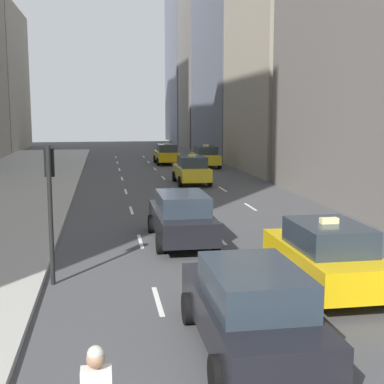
{
  "coord_description": "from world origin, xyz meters",
  "views": [
    {
      "loc": [
        -1.38,
        -4.04,
        4.39
      ],
      "look_at": [
        1.64,
        14.19,
        1.65
      ],
      "focal_mm": 50.0,
      "sensor_mm": 36.0,
      "label": 1
    }
  ],
  "objects_px": {
    "sedan_black_near": "(250,308)",
    "taxi_second": "(192,170)",
    "taxi_third": "(167,154)",
    "taxi_fourth": "(325,255)",
    "traffic_light_pole": "(50,192)",
    "taxi_lead": "(205,156)",
    "sedan_silver_behind": "(182,217)"
  },
  "relations": [
    {
      "from": "sedan_black_near",
      "to": "traffic_light_pole",
      "type": "height_order",
      "value": "traffic_light_pole"
    },
    {
      "from": "taxi_lead",
      "to": "taxi_third",
      "type": "height_order",
      "value": "same"
    },
    {
      "from": "taxi_second",
      "to": "taxi_third",
      "type": "bearing_deg",
      "value": 90.0
    },
    {
      "from": "taxi_lead",
      "to": "sedan_silver_behind",
      "type": "distance_m",
      "value": 25.59
    },
    {
      "from": "taxi_second",
      "to": "traffic_light_pole",
      "type": "xyz_separation_m",
      "value": [
        -6.75,
        -18.83,
        1.53
      ]
    },
    {
      "from": "taxi_lead",
      "to": "sedan_silver_behind",
      "type": "bearing_deg",
      "value": -102.64
    },
    {
      "from": "taxi_lead",
      "to": "sedan_silver_behind",
      "type": "xyz_separation_m",
      "value": [
        -5.6,
        -24.96,
        -0.0
      ]
    },
    {
      "from": "taxi_lead",
      "to": "taxi_second",
      "type": "relative_size",
      "value": 1.0
    },
    {
      "from": "taxi_second",
      "to": "traffic_light_pole",
      "type": "relative_size",
      "value": 1.22
    },
    {
      "from": "taxi_fourth",
      "to": "sedan_silver_behind",
      "type": "bearing_deg",
      "value": 116.78
    },
    {
      "from": "taxi_second",
      "to": "sedan_black_near",
      "type": "bearing_deg",
      "value": -96.77
    },
    {
      "from": "taxi_lead",
      "to": "taxi_fourth",
      "type": "distance_m",
      "value": 30.64
    },
    {
      "from": "taxi_third",
      "to": "traffic_light_pole",
      "type": "bearing_deg",
      "value": -101.88
    },
    {
      "from": "taxi_second",
      "to": "taxi_fourth",
      "type": "height_order",
      "value": "same"
    },
    {
      "from": "taxi_second",
      "to": "taxi_fourth",
      "type": "distance_m",
      "value": 20.43
    },
    {
      "from": "taxi_third",
      "to": "sedan_silver_behind",
      "type": "xyz_separation_m",
      "value": [
        -2.8,
        -28.13,
        -0.0
      ]
    },
    {
      "from": "sedan_black_near",
      "to": "traffic_light_pole",
      "type": "xyz_separation_m",
      "value": [
        -3.95,
        4.77,
        1.55
      ]
    },
    {
      "from": "taxi_lead",
      "to": "taxi_third",
      "type": "relative_size",
      "value": 1.0
    },
    {
      "from": "sedan_black_near",
      "to": "sedan_silver_behind",
      "type": "relative_size",
      "value": 0.96
    },
    {
      "from": "taxi_third",
      "to": "sedan_black_near",
      "type": "relative_size",
      "value": 0.93
    },
    {
      "from": "sedan_silver_behind",
      "to": "taxi_second",
      "type": "bearing_deg",
      "value": 79.34
    },
    {
      "from": "taxi_second",
      "to": "taxi_fourth",
      "type": "relative_size",
      "value": 1.0
    },
    {
      "from": "taxi_lead",
      "to": "sedan_black_near",
      "type": "xyz_separation_m",
      "value": [
        -5.6,
        -33.68,
        -0.02
      ]
    },
    {
      "from": "taxi_lead",
      "to": "taxi_fourth",
      "type": "xyz_separation_m",
      "value": [
        -2.8,
        -30.51,
        0.0
      ]
    },
    {
      "from": "sedan_silver_behind",
      "to": "traffic_light_pole",
      "type": "height_order",
      "value": "traffic_light_pole"
    },
    {
      "from": "sedan_silver_behind",
      "to": "sedan_black_near",
      "type": "bearing_deg",
      "value": -90.0
    },
    {
      "from": "taxi_third",
      "to": "sedan_black_near",
      "type": "height_order",
      "value": "taxi_third"
    },
    {
      "from": "taxi_third",
      "to": "taxi_lead",
      "type": "bearing_deg",
      "value": -48.54
    },
    {
      "from": "sedan_black_near",
      "to": "taxi_third",
      "type": "bearing_deg",
      "value": 85.66
    },
    {
      "from": "sedan_black_near",
      "to": "taxi_second",
      "type": "bearing_deg",
      "value": 83.23
    },
    {
      "from": "taxi_third",
      "to": "taxi_fourth",
      "type": "bearing_deg",
      "value": -90.0
    },
    {
      "from": "taxi_lead",
      "to": "sedan_silver_behind",
      "type": "relative_size",
      "value": 0.89
    }
  ]
}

